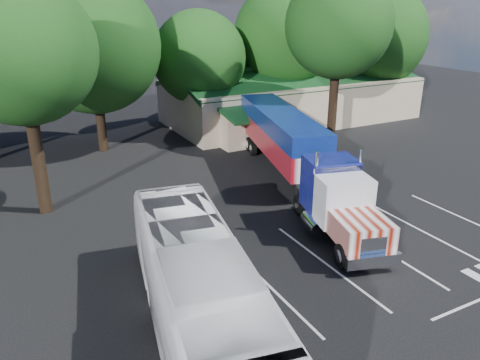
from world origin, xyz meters
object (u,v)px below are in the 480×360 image
bicycle (312,174)px  tour_bus (201,295)px  woman (374,232)px  silver_sedan (249,130)px  semi_truck (293,147)px

bicycle → tour_bus: bearing=-178.7°
woman → tour_bus: bearing=116.3°
woman → silver_sedan: bearing=2.2°
semi_truck → bicycle: 2.36m
woman → silver_sedan: size_ratio=0.42×
tour_bus → silver_sedan: size_ratio=3.17×
woman → bicycle: size_ratio=0.89×
bicycle → semi_truck: bearing=119.1°
semi_truck → silver_sedan: 11.20m
tour_bus → silver_sedan: bearing=68.1°
bicycle → tour_bus: 16.56m
tour_bus → woman: bearing=22.8°
semi_truck → silver_sedan: bearing=91.3°
semi_truck → tour_bus: 15.93m
semi_truck → silver_sedan: semi_truck is taller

